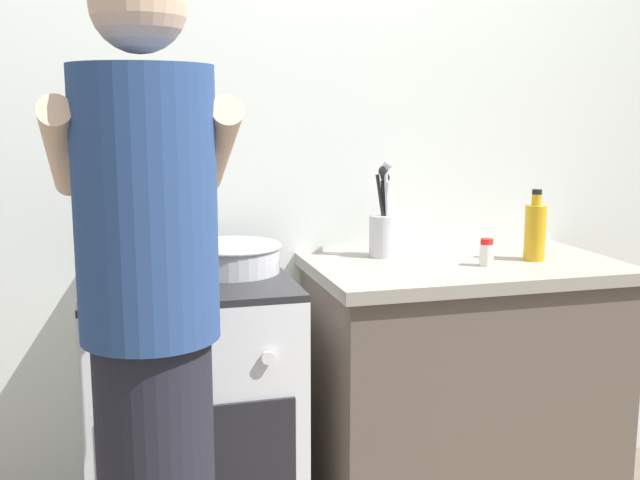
{
  "coord_description": "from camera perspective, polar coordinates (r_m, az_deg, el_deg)",
  "views": [
    {
      "loc": [
        -0.54,
        -2.05,
        1.39
      ],
      "look_at": [
        0.05,
        0.12,
        1.0
      ],
      "focal_mm": 42.42,
      "sensor_mm": 36.0,
      "label": 1
    }
  ],
  "objects": [
    {
      "name": "spice_bottle",
      "position": [
        2.44,
        12.45,
        -0.94
      ],
      "size": [
        0.04,
        0.04,
        0.09
      ],
      "color": "silver",
      "rests_on": "countertop"
    },
    {
      "name": "stove_range",
      "position": [
        2.4,
        -9.71,
        -13.4
      ],
      "size": [
        0.6,
        0.62,
        0.9
      ],
      "color": "silver",
      "rests_on": "ground"
    },
    {
      "name": "back_wall",
      "position": [
        2.66,
        0.97,
        6.82
      ],
      "size": [
        3.2,
        0.1,
        2.5
      ],
      "color": "silver",
      "rests_on": "ground"
    },
    {
      "name": "utensil_crock",
      "position": [
        2.54,
        4.85,
        1.03
      ],
      "size": [
        0.1,
        0.1,
        0.33
      ],
      "color": "silver",
      "rests_on": "countertop"
    },
    {
      "name": "mixing_bowl",
      "position": [
        2.31,
        -6.72,
        -1.25
      ],
      "size": [
        0.31,
        0.31,
        0.09
      ],
      "color": "#B7B7BC",
      "rests_on": "stove_range"
    },
    {
      "name": "oil_bottle",
      "position": [
        2.57,
        15.92,
        0.66
      ],
      "size": [
        0.07,
        0.07,
        0.23
      ],
      "color": "gold",
      "rests_on": "countertop"
    },
    {
      "name": "person",
      "position": [
        1.72,
        -12.56,
        -8.38
      ],
      "size": [
        0.41,
        0.5,
        1.7
      ],
      "color": "black",
      "rests_on": "ground"
    },
    {
      "name": "countertop",
      "position": [
        2.63,
        10.61,
        -11.25
      ],
      "size": [
        1.0,
        0.6,
        0.9
      ],
      "color": "brown",
      "rests_on": "ground"
    },
    {
      "name": "pot",
      "position": [
        2.2,
        -13.63,
        -1.64
      ],
      "size": [
        0.24,
        0.18,
        0.13
      ],
      "color": "#38383D",
      "rests_on": "stove_range"
    }
  ]
}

